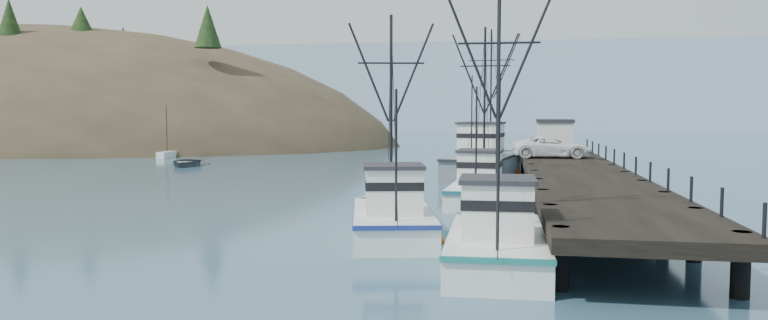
# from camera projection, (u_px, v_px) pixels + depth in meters

# --- Properties ---
(ground) EXTENTS (400.00, 400.00, 0.00)m
(ground) POSITION_uv_depth(u_px,v_px,m) (256.00, 251.00, 27.11)
(ground) COLOR #30556C
(ground) RESTS_ON ground
(pier) EXTENTS (6.00, 44.00, 2.00)m
(pier) POSITION_uv_depth(u_px,v_px,m) (579.00, 176.00, 40.27)
(pier) COLOR black
(pier) RESTS_ON ground
(headland) EXTENTS (134.80, 78.00, 51.00)m
(headland) POSITION_uv_depth(u_px,v_px,m) (6.00, 169.00, 117.65)
(headland) COLOR #382D1E
(headland) RESTS_ON ground
(distant_ridge) EXTENTS (360.00, 40.00, 26.00)m
(distant_ridge) POSITION_uv_depth(u_px,v_px,m) (506.00, 130.00, 192.33)
(distant_ridge) COLOR #9EB2C6
(distant_ridge) RESTS_ON ground
(distant_ridge_far) EXTENTS (180.00, 25.00, 18.00)m
(distant_ridge_far) POSITION_uv_depth(u_px,v_px,m) (345.00, 128.00, 215.74)
(distant_ridge_far) COLOR silver
(distant_ridge_far) RESTS_ON ground
(moored_sailboats) EXTENTS (18.94, 19.46, 6.35)m
(moored_sailboats) POSITION_uv_depth(u_px,v_px,m) (181.00, 150.00, 89.85)
(moored_sailboats) COLOR white
(moored_sailboats) RESTS_ON ground
(trawler_near) EXTENTS (3.54, 10.35, 10.65)m
(trawler_near) POSITION_uv_depth(u_px,v_px,m) (497.00, 242.00, 24.72)
(trawler_near) COLOR white
(trawler_near) RESTS_ON ground
(trawler_mid) EXTENTS (5.08, 10.16, 10.17)m
(trawler_mid) POSITION_uv_depth(u_px,v_px,m) (392.00, 218.00, 30.22)
(trawler_mid) COLOR white
(trawler_mid) RESTS_ON ground
(trawler_far) EXTENTS (3.97, 10.61, 10.93)m
(trawler_far) POSITION_uv_depth(u_px,v_px,m) (482.00, 190.00, 40.94)
(trawler_far) COLOR white
(trawler_far) RESTS_ON ground
(work_vessel) EXTENTS (6.93, 15.37, 12.84)m
(work_vessel) POSITION_uv_depth(u_px,v_px,m) (486.00, 162.00, 57.78)
(work_vessel) COLOR slate
(work_vessel) RESTS_ON ground
(pier_shed) EXTENTS (3.00, 3.20, 2.80)m
(pier_shed) POSITION_uv_depth(u_px,v_px,m) (555.00, 136.00, 57.85)
(pier_shed) COLOR silver
(pier_shed) RESTS_ON pier
(pickup_truck) EXTENTS (6.03, 3.18, 1.62)m
(pickup_truck) POSITION_uv_depth(u_px,v_px,m) (551.00, 147.00, 51.20)
(pickup_truck) COLOR white
(pickup_truck) RESTS_ON pier
(motorboat) EXTENTS (4.86, 6.15, 1.15)m
(motorboat) POSITION_uv_depth(u_px,v_px,m) (187.00, 166.00, 68.31)
(motorboat) COLOR #505459
(motorboat) RESTS_ON ground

